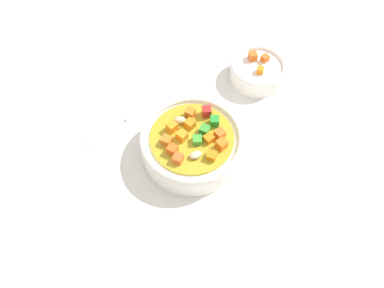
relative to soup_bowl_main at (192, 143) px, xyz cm
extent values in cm
cube|color=silver|center=(-0.01, 0.01, -3.54)|extent=(140.00, 140.00, 2.00)
cylinder|color=white|center=(-0.01, 0.01, -0.62)|extent=(15.82, 15.82, 3.84)
torus|color=white|center=(-0.01, 0.01, 1.60)|extent=(15.88, 15.88, 1.02)
cylinder|color=gold|center=(-0.01, 0.01, 1.50)|extent=(12.81, 12.81, 0.40)
cube|color=green|center=(-0.65, -0.93, 2.19)|extent=(1.66, 1.66, 1.00)
cube|color=orange|center=(0.67, 3.28, 2.44)|extent=(1.87, 1.87, 1.48)
ellipsoid|color=beige|center=(-3.22, -1.24, 2.14)|extent=(2.08, 2.26, 0.88)
cube|color=orange|center=(-2.83, -3.53, 2.19)|extent=(1.55, 1.55, 0.99)
cube|color=orange|center=(-4.38, 1.10, 2.26)|extent=(1.57, 1.57, 1.14)
cube|color=red|center=(4.59, -1.30, 2.47)|extent=(1.72, 1.72, 1.56)
cube|color=orange|center=(-0.51, 1.41, 2.37)|extent=(1.83, 1.83, 1.35)
cube|color=orange|center=(1.84, 0.74, 2.34)|extent=(1.85, 1.85, 1.29)
cube|color=orange|center=(-0.77, -4.60, 2.42)|extent=(1.89, 1.89, 1.45)
cube|color=orange|center=(-3.14, 2.24, 2.34)|extent=(1.69, 1.69, 1.29)
cube|color=orange|center=(-1.74, 3.47, 2.26)|extent=(1.61, 1.61, 1.13)
cube|color=orange|center=(3.73, 1.13, 2.49)|extent=(1.65, 1.65, 1.58)
cube|color=green|center=(1.24, -1.67, 2.34)|extent=(1.65, 1.65, 1.28)
ellipsoid|color=beige|center=(2.29, 2.35, 2.23)|extent=(1.61, 2.12, 1.06)
cube|color=green|center=(3.16, -2.81, 2.36)|extent=(1.58, 1.58, 1.32)
cube|color=orange|center=(1.17, -4.01, 2.22)|extent=(1.91, 1.91, 1.05)
cube|color=orange|center=(-0.27, -2.54, 2.19)|extent=(1.90, 1.90, 0.98)
cylinder|color=silver|center=(7.78, 8.69, -2.17)|extent=(8.98, 7.69, 0.74)
ellipsoid|color=silver|center=(-1.00, 16.04, -2.19)|extent=(4.29, 4.13, 0.72)
cylinder|color=white|center=(17.96, -7.97, -1.05)|extent=(9.71, 9.71, 2.98)
torus|color=white|center=(17.96, -7.97, 0.63)|extent=(9.80, 9.80, 0.78)
cube|color=orange|center=(19.51, -6.66, 1.13)|extent=(1.77, 1.77, 1.38)
cube|color=orange|center=(16.54, -8.38, 0.99)|extent=(1.13, 1.13, 1.11)
cube|color=orange|center=(19.55, -8.86, 1.02)|extent=(1.64, 1.64, 1.17)
camera|label=1|loc=(-30.78, -6.84, 49.10)|focal=35.43mm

